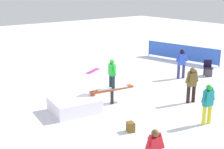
{
  "coord_description": "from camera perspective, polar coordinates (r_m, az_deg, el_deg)",
  "views": [
    {
      "loc": [
        -7.64,
        -9.74,
        4.77
      ],
      "look_at": [
        0.0,
        0.0,
        1.29
      ],
      "focal_mm": 50.0,
      "sensor_mm": 36.0,
      "label": 1
    }
  ],
  "objects": [
    {
      "name": "ground_plane",
      "position": [
        13.27,
        0.0,
        -5.38
      ],
      "size": [
        60.0,
        60.0,
        0.0
      ],
      "primitive_type": "plane",
      "color": "white"
    },
    {
      "name": "bystander_brown",
      "position": [
        13.57,
        14.38,
        -1.52
      ],
      "size": [
        0.68,
        0.3,
        1.55
      ],
      "rotation": [
        0.0,
        0.0,
        6.04
      ],
      "color": "black",
      "rests_on": "ground"
    },
    {
      "name": "rail_feature",
      "position": [
        13.07,
        0.0,
        -3.02
      ],
      "size": [
        1.99,
        0.57,
        0.69
      ],
      "rotation": [
        0.0,
        0.0,
        -0.15
      ],
      "color": "black",
      "rests_on": "ground"
    },
    {
      "name": "safety_fence",
      "position": [
        21.25,
        12.62,
        4.0
      ],
      "size": [
        1.04,
        5.19,
        1.1
      ],
      "rotation": [
        0.0,
        0.0,
        1.76
      ],
      "color": "blue",
      "rests_on": "ground"
    },
    {
      "name": "loose_snowboard_magenta",
      "position": [
        18.38,
        -3.5,
        0.66
      ],
      "size": [
        1.31,
        0.86,
        0.02
      ],
      "primitive_type": "cube",
      "rotation": [
        0.0,
        0.0,
        0.47
      ],
      "color": "#CD2B9A",
      "rests_on": "ground"
    },
    {
      "name": "bystander_blue",
      "position": [
        17.11,
        12.6,
        2.22
      ],
      "size": [
        0.67,
        0.39,
        1.6
      ],
      "rotation": [
        0.0,
        0.0,
        5.83
      ],
      "color": "navy",
      "rests_on": "ground"
    },
    {
      "name": "snow_kicker_ramp",
      "position": [
        12.47,
        -6.87,
        -5.56
      ],
      "size": [
        2.0,
        1.75,
        0.55
      ],
      "primitive_type": "cube",
      "rotation": [
        0.0,
        0.0,
        -0.15
      ],
      "color": "white",
      "rests_on": "ground"
    },
    {
      "name": "folding_chair",
      "position": [
        18.1,
        17.13,
        1.06
      ],
      "size": [
        0.62,
        0.62,
        0.88
      ],
      "rotation": [
        0.0,
        0.0,
        5.56
      ],
      "color": "#3F3F44",
      "rests_on": "ground"
    },
    {
      "name": "main_rider_on_rail",
      "position": [
        12.86,
        0.0,
        0.03
      ],
      "size": [
        1.37,
        0.69,
        1.25
      ],
      "rotation": [
        0.0,
        0.0,
        -0.21
      ],
      "color": "silver",
      "rests_on": "rail_feature"
    },
    {
      "name": "backpack_on_snow",
      "position": [
        10.81,
        3.42,
        -9.54
      ],
      "size": [
        0.29,
        0.35,
        0.34
      ],
      "primitive_type": "cube",
      "rotation": [
        0.0,
        0.0,
        4.43
      ],
      "color": "brown",
      "rests_on": "ground"
    },
    {
      "name": "bystander_teal",
      "position": [
        11.61,
        17.13,
        -4.86
      ],
      "size": [
        0.65,
        0.26,
        1.49
      ],
      "rotation": [
        0.0,
        0.0,
        3.0
      ],
      "color": "yellow",
      "rests_on": "ground"
    }
  ]
}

